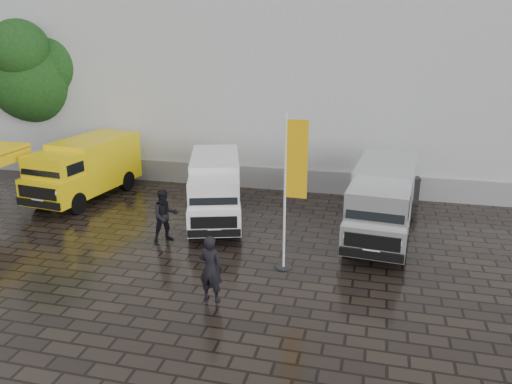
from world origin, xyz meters
The scene contains 11 objects.
ground centered at (0.00, 0.00, 0.00)m, with size 120.00×120.00×0.00m, color black.
exhibition_hall centered at (2.00, 16.00, 6.00)m, with size 44.00×16.00×12.00m, color silver.
hall_plinth centered at (2.00, 7.95, 0.50)m, with size 44.00×0.15×1.00m, color gray.
van_yellow centered at (-8.71, 4.77, 1.24)m, with size 2.06×5.35×2.47m, color yellow, non-canonical shape.
van_white centered at (-2.55, 3.69, 1.15)m, with size 1.78×5.33×2.31m, color white, non-canonical shape.
van_silver centered at (3.52, 3.46, 1.24)m, with size 1.91×5.73×2.48m, color silver, non-canonical shape.
flagpole centered at (0.91, 0.28, 2.60)m, with size 0.88×0.50×4.69m.
tree centered at (-13.39, 8.43, 4.92)m, with size 4.27×4.30×7.67m.
wheelie_bin centered at (4.70, 7.58, 0.54)m, with size 0.65×0.65×1.07m, color black.
person_front centered at (-0.77, -2.07, 0.92)m, with size 0.67×0.44×1.83m, color black.
person_tent centered at (-3.56, 1.35, 0.90)m, with size 0.88×0.68×1.81m, color black.
Camera 1 is at (3.21, -13.17, 6.77)m, focal length 35.00 mm.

